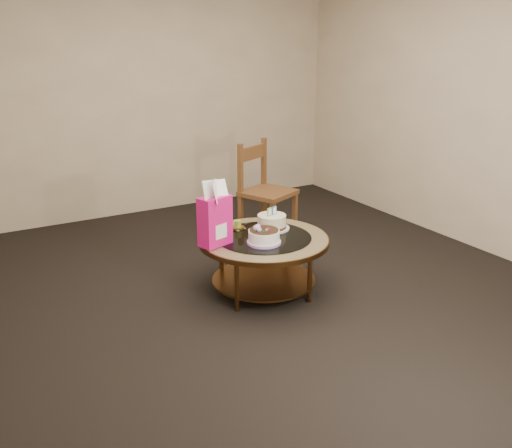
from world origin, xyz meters
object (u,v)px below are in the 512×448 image
gift_bag (215,214)px  dining_chair (265,191)px  decorated_cake (264,237)px  cream_cake (272,222)px  coffee_table (264,246)px

gift_bag → dining_chair: 1.44m
gift_bag → dining_chair: bearing=27.6°
decorated_cake → cream_cake: 0.34m
coffee_table → dining_chair: (0.62, 1.04, 0.11)m
coffee_table → dining_chair: bearing=59.0°
gift_bag → dining_chair: (1.02, 1.00, -0.21)m
coffee_table → decorated_cake: 0.19m
cream_cake → coffee_table: bearing=-152.5°
coffee_table → gift_bag: gift_bag is taller
dining_chair → coffee_table: bearing=-144.4°
decorated_cake → dining_chair: bearing=59.0°
dining_chair → decorated_cake: bearing=-144.4°
decorated_cake → gift_bag: bearing=154.1°
cream_cake → gift_bag: bearing=176.3°
coffee_table → cream_cake: cream_cake is taller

